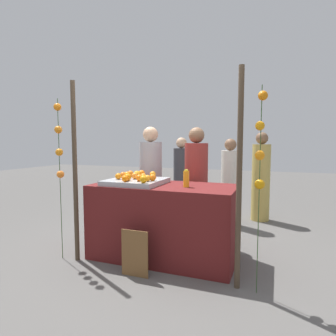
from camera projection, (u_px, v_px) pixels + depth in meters
The scene contains 29 objects.
ground_plane at pixel (164, 257), 3.72m from camera, with size 24.00×24.00×0.00m, color #565451.
stall_counter at pixel (164, 221), 3.68m from camera, with size 1.80×0.85×0.93m, color #5B1919.
orange_tray at pixel (136, 182), 3.72m from camera, with size 0.69×0.70×0.06m, color #9EA0A5.
orange_0 at pixel (142, 173), 3.98m from camera, with size 0.09×0.09×0.09m, color orange.
orange_1 at pixel (153, 178), 3.55m from camera, with size 0.08×0.08×0.08m, color orange.
orange_2 at pixel (143, 176), 3.70m from camera, with size 0.08×0.08×0.08m, color orange.
orange_3 at pixel (143, 179), 3.37m from camera, with size 0.09×0.09×0.09m, color orange.
orange_4 at pixel (123, 175), 3.91m from camera, with size 0.07×0.07×0.07m, color orange.
orange_5 at pixel (147, 178), 3.50m from camera, with size 0.08×0.08×0.08m, color orange.
orange_6 at pixel (153, 174), 3.92m from camera, with size 0.08×0.08×0.08m, color orange.
orange_7 at pixel (128, 177), 3.55m from camera, with size 0.09×0.09×0.09m, color orange.
orange_8 at pixel (139, 178), 3.51m from camera, with size 0.08×0.08×0.08m, color orange.
orange_9 at pixel (127, 175), 3.79m from camera, with size 0.09×0.09×0.09m, color orange.
orange_10 at pixel (137, 174), 3.89m from camera, with size 0.09×0.09×0.09m, color orange.
orange_11 at pixel (130, 174), 4.02m from camera, with size 0.08×0.08×0.08m, color orange.
orange_12 at pixel (125, 179), 3.47m from camera, with size 0.08×0.08×0.08m, color orange.
orange_13 at pixel (118, 176), 3.70m from camera, with size 0.08×0.08×0.08m, color orange.
orange_14 at pixel (135, 176), 3.72m from camera, with size 0.09×0.09×0.09m, color orange.
juice_bottle at pixel (186, 179), 3.45m from camera, with size 0.07×0.07×0.21m.
chalkboard_sign at pixel (135, 254), 3.17m from camera, with size 0.32×0.03×0.53m.
vendor_left at pixel (151, 187), 4.43m from camera, with size 0.34×0.34×1.70m.
vendor_right at pixel (196, 189), 4.23m from camera, with size 0.34×0.34×1.68m.
crowd_person_0 at pixel (261, 180), 5.42m from camera, with size 0.33×0.33×1.65m.
crowd_person_1 at pixel (230, 185), 5.09m from camera, with size 0.31×0.31×1.53m.
crowd_person_2 at pixel (181, 180), 5.73m from camera, with size 0.31×0.31×1.56m.
canopy_post_left at pixel (75, 173), 3.53m from camera, with size 0.06×0.06×2.20m, color #473828.
canopy_post_right at pixel (239, 180), 2.84m from camera, with size 0.06×0.06×2.20m, color #473828.
garland_strand_left at pixel (59, 142), 3.55m from camera, with size 0.11×0.11×1.99m.
garland_strand_right at pixel (260, 145), 2.70m from camera, with size 0.11×0.10×1.99m.
Camera 1 is at (1.32, -3.35, 1.47)m, focal length 31.01 mm.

